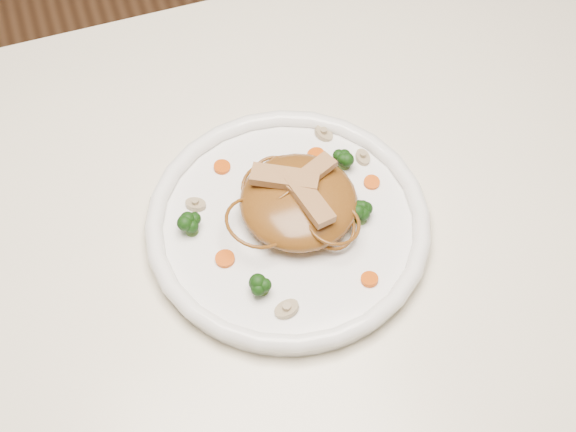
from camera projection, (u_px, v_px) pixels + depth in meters
name	position (u px, v px, depth m)	size (l,w,h in m)	color
table	(276.00, 289.00, 0.98)	(1.20, 0.80, 0.75)	beige
plate	(288.00, 227.00, 0.90)	(0.31, 0.31, 0.02)	white
noodle_mound	(299.00, 202.00, 0.89)	(0.13, 0.13, 0.04)	brown
chicken_a	(310.00, 174.00, 0.88)	(0.06, 0.02, 0.01)	tan
chicken_b	(285.00, 178.00, 0.87)	(0.07, 0.02, 0.01)	tan
chicken_c	(309.00, 199.00, 0.86)	(0.07, 0.02, 0.01)	tan
broccoli_0	(345.00, 158.00, 0.93)	(0.02, 0.02, 0.03)	#13340A
broccoli_1	(191.00, 225.00, 0.88)	(0.02, 0.02, 0.03)	#13340A
broccoli_2	(262.00, 284.00, 0.84)	(0.02, 0.02, 0.03)	#13340A
broccoli_3	(361.00, 212.00, 0.89)	(0.03, 0.03, 0.03)	#13340A
carrot_0	(316.00, 155.00, 0.95)	(0.02, 0.02, 0.01)	#C84707
carrot_1	(225.00, 259.00, 0.87)	(0.02, 0.02, 0.01)	#C84707
carrot_2	(372.00, 182.00, 0.92)	(0.02, 0.02, 0.01)	#C84707
carrot_3	(222.00, 167.00, 0.94)	(0.02, 0.02, 0.01)	#C84707
carrot_4	(369.00, 279.00, 0.86)	(0.02, 0.02, 0.01)	#C84707
mushroom_0	(287.00, 309.00, 0.84)	(0.03, 0.03, 0.01)	tan
mushroom_1	(363.00, 157.00, 0.94)	(0.02, 0.02, 0.01)	tan
mushroom_2	(196.00, 204.00, 0.91)	(0.02, 0.02, 0.01)	tan
mushroom_3	(324.00, 134.00, 0.96)	(0.02, 0.02, 0.01)	tan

